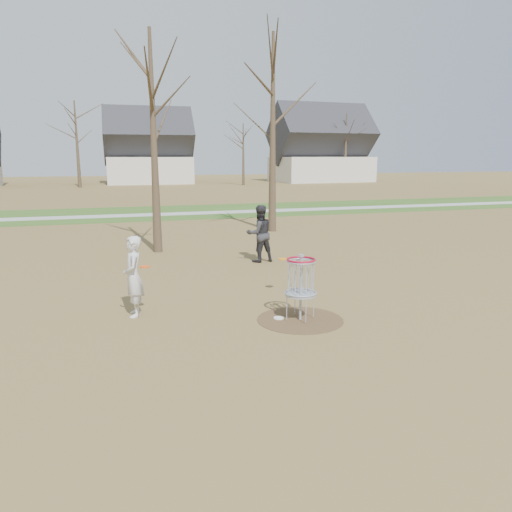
{
  "coord_description": "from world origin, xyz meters",
  "views": [
    {
      "loc": [
        -3.8,
        -9.21,
        3.36
      ],
      "look_at": [
        -0.5,
        1.5,
        1.1
      ],
      "focal_mm": 35.0,
      "sensor_mm": 36.0,
      "label": 1
    }
  ],
  "objects_px": {
    "disc_grounded": "(279,318)",
    "player_standing": "(133,277)",
    "disc_golf_basket": "(301,277)",
    "player_throwing": "(260,234)"
  },
  "relations": [
    {
      "from": "player_throwing",
      "to": "disc_golf_basket",
      "type": "height_order",
      "value": "player_throwing"
    },
    {
      "from": "player_standing",
      "to": "disc_golf_basket",
      "type": "height_order",
      "value": "player_standing"
    },
    {
      "from": "player_throwing",
      "to": "disc_golf_basket",
      "type": "relative_size",
      "value": 1.35
    },
    {
      "from": "player_standing",
      "to": "disc_grounded",
      "type": "distance_m",
      "value": 3.18
    },
    {
      "from": "disc_grounded",
      "to": "player_standing",
      "type": "bearing_deg",
      "value": 158.79
    },
    {
      "from": "player_standing",
      "to": "disc_grounded",
      "type": "xyz_separation_m",
      "value": [
        2.86,
        -1.11,
        -0.84
      ]
    },
    {
      "from": "player_throwing",
      "to": "disc_grounded",
      "type": "bearing_deg",
      "value": 68.7
    },
    {
      "from": "player_standing",
      "to": "player_throwing",
      "type": "distance_m",
      "value": 6.17
    },
    {
      "from": "player_throwing",
      "to": "disc_grounded",
      "type": "relative_size",
      "value": 8.31
    },
    {
      "from": "player_throwing",
      "to": "disc_golf_basket",
      "type": "bearing_deg",
      "value": 72.96
    }
  ]
}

